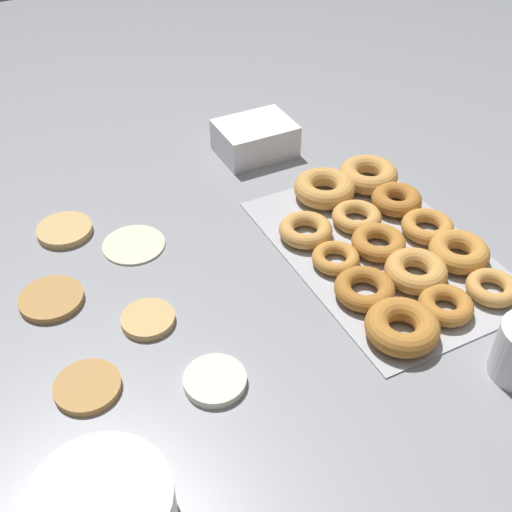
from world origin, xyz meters
The scene contains 9 objects.
ground_plane centered at (0.00, 0.00, 0.00)m, with size 3.00×3.00×0.00m, color gray.
pancake_0 centered at (-0.07, 0.10, 0.01)m, with size 0.08×0.08×0.01m, color tan.
pancake_1 centered at (0.04, 0.22, 0.01)m, with size 0.10×0.10×0.01m, color #B27F42.
pancake_2 centered at (0.21, 0.16, 0.01)m, with size 0.10×0.10×0.01m, color tan.
pancake_3 centered at (-0.15, 0.22, 0.01)m, with size 0.09×0.09×0.01m, color #B27F42.
pancake_4 centered at (-0.22, 0.06, 0.01)m, with size 0.09×0.09×0.01m, color silver.
pancake_5 centered at (0.12, 0.06, 0.00)m, with size 0.11×0.11×0.01m, color beige.
donut_tray centered at (-0.09, -0.32, 0.02)m, with size 0.47×0.32×0.04m.
container_stack centered at (0.30, -0.27, 0.03)m, with size 0.12×0.15×0.07m.
Camera 1 is at (-0.75, 0.26, 0.72)m, focal length 45.00 mm.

